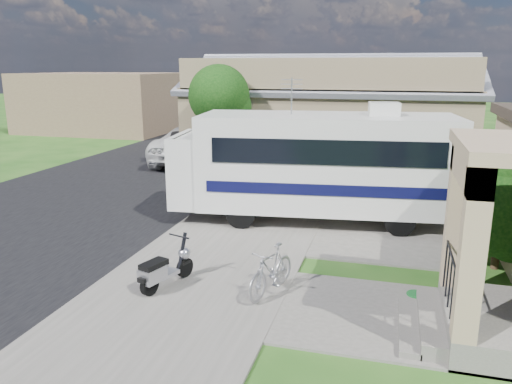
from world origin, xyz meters
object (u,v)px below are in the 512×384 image
(pickup_truck, at_px, (196,144))
(van, at_px, (243,125))
(bicycle, at_px, (271,273))
(scooter, at_px, (164,269))
(motorhome, at_px, (315,162))
(shrub, at_px, (505,205))
(garden_hose, at_px, (416,298))

(pickup_truck, height_order, van, pickup_truck)
(bicycle, bearing_deg, scooter, -154.59)
(motorhome, distance_m, pickup_truck, 10.54)
(shrub, relative_size, bicycle, 1.79)
(motorhome, bearing_deg, bicycle, -97.42)
(scooter, bearing_deg, bicycle, 25.89)
(shrub, height_order, garden_hose, shrub)
(van, xyz_separation_m, garden_hose, (9.79, -20.55, -0.80))
(shrub, height_order, pickup_truck, shrub)
(bicycle, distance_m, pickup_truck, 14.82)
(garden_hose, bearing_deg, scooter, -170.87)
(shrub, xyz_separation_m, van, (-11.66, 18.23, -0.62))
(scooter, xyz_separation_m, van, (-4.81, 21.35, 0.43))
(shrub, distance_m, pickup_truck, 15.52)
(shrub, xyz_separation_m, bicycle, (-4.67, -2.80, -1.01))
(scooter, distance_m, bicycle, 2.21)
(bicycle, bearing_deg, motorhome, 106.60)
(motorhome, xyz_separation_m, pickup_truck, (-6.96, 7.87, -0.89))
(motorhome, distance_m, shrub, 5.24)
(scooter, distance_m, pickup_truck, 14.25)
(motorhome, xyz_separation_m, bicycle, (-0.03, -5.23, -1.28))
(van, height_order, garden_hose, van)
(shrub, height_order, bicycle, shrub)
(pickup_truck, bearing_deg, motorhome, 125.61)
(scooter, distance_m, van, 21.89)
(pickup_truck, relative_size, van, 1.05)
(scooter, bearing_deg, van, 120.12)
(shrub, bearing_deg, van, 122.60)
(scooter, bearing_deg, shrub, 41.92)
(shrub, relative_size, van, 0.48)
(bicycle, height_order, pickup_truck, pickup_truck)
(pickup_truck, distance_m, garden_hose, 15.96)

